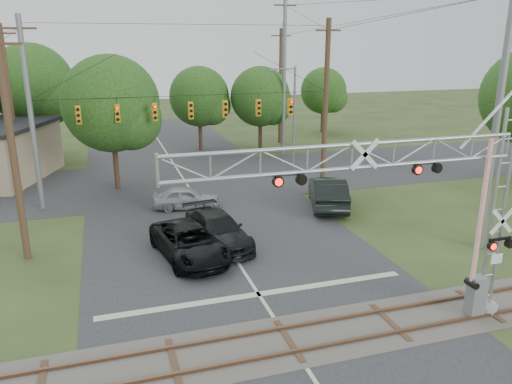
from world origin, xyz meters
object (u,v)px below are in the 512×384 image
object	(u,v)px
crossing_gantry	(413,199)
traffic_signal_span	(204,110)
sedan_silver	(186,198)
car_dark	(217,230)
streetlight	(292,113)
pickup_black	(190,242)

from	to	relation	value
crossing_gantry	traffic_signal_span	bearing A→B (deg)	100.35
crossing_gantry	sedan_silver	xyz separation A→B (m)	(-5.16, 15.78, -4.21)
car_dark	sedan_silver	xyz separation A→B (m)	(-0.52, 6.23, -0.11)
traffic_signal_span	streetlight	xyz separation A→B (m)	(8.10, 4.95, -1.19)
pickup_black	streetlight	world-z (taller)	streetlight
crossing_gantry	pickup_black	bearing A→B (deg)	126.82
sedan_silver	car_dark	bearing A→B (deg)	-164.98
crossing_gantry	streetlight	bearing A→B (deg)	78.51
traffic_signal_span	sedan_silver	distance (m)	5.96
traffic_signal_span	pickup_black	bearing A→B (deg)	-106.27
pickup_black	sedan_silver	bearing A→B (deg)	71.61
crossing_gantry	streetlight	distance (m)	23.79
pickup_black	traffic_signal_span	bearing A→B (deg)	63.86
car_dark	sedan_silver	bearing A→B (deg)	85.77
crossing_gantry	streetlight	world-z (taller)	streetlight
streetlight	sedan_silver	bearing A→B (deg)	-142.74
streetlight	crossing_gantry	bearing A→B (deg)	-101.49
crossing_gantry	pickup_black	size ratio (longest dim) A/B	2.23
car_dark	traffic_signal_span	bearing A→B (deg)	72.70
crossing_gantry	streetlight	xyz separation A→B (m)	(4.74, 23.31, -0.35)
traffic_signal_span	pickup_black	distance (m)	11.53
pickup_black	sedan_silver	world-z (taller)	pickup_black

